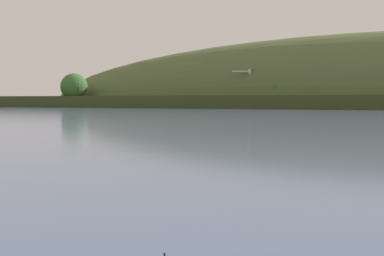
{
  "coord_description": "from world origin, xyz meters",
  "views": [
    {
      "loc": [
        18.18,
        5.6,
        3.47
      ],
      "look_at": [
        3.68,
        36.21,
        1.63
      ],
      "focal_mm": 47.93,
      "sensor_mm": 36.0,
      "label": 1
    }
  ],
  "objects": [
    {
      "name": "dockside_crane",
      "position": [
        -54.04,
        215.86,
        7.72
      ],
      "size": [
        9.07,
        7.06,
        16.88
      ],
      "rotation": [
        0.0,
        0.0,
        3.75
      ],
      "color": "#4C4C51",
      "rests_on": "ground"
    }
  ]
}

